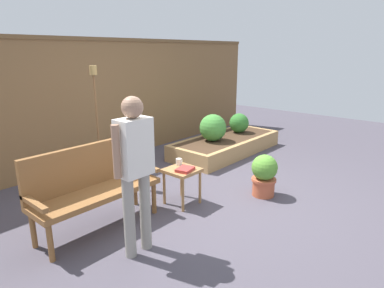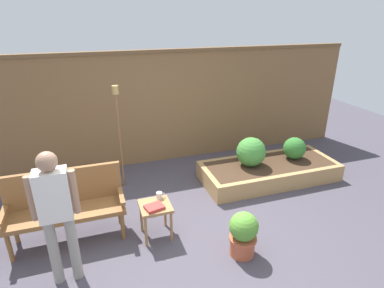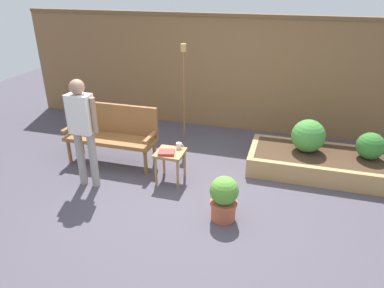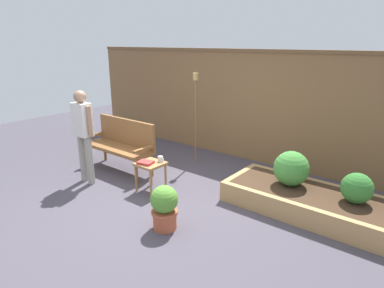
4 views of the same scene
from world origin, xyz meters
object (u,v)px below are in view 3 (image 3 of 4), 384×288
shrub_far_corner (370,146)px  person_by_bench (82,125)px  side_table (170,157)px  shrub_near_bench (308,136)px  cup_on_table (179,146)px  book_on_table (166,153)px  tiki_torch (184,77)px  garden_bench (113,130)px  potted_boxwood (224,197)px

shrub_far_corner → person_by_bench: 4.13m
side_table → shrub_near_bench: size_ratio=0.95×
cup_on_table → person_by_bench: (-1.19, -0.56, 0.41)m
side_table → person_by_bench: 1.29m
book_on_table → tiki_torch: 1.70m
side_table → shrub_far_corner: 2.93m
shrub_near_bench → shrub_far_corner: shrub_near_bench is taller
garden_bench → side_table: size_ratio=3.00×
cup_on_table → shrub_near_bench: bearing=24.6°
cup_on_table → book_on_table: (-0.12, -0.21, -0.02)m
side_table → shrub_near_bench: 2.13m
potted_boxwood → tiki_torch: 2.59m
book_on_table → shrub_near_bench: (1.91, 1.04, 0.05)m
side_table → cup_on_table: cup_on_table is taller
cup_on_table → tiki_torch: size_ratio=0.07×
potted_boxwood → shrub_far_corner: (1.84, 1.64, 0.19)m
tiki_torch → potted_boxwood: bearing=-61.2°
cup_on_table → shrub_near_bench: shrub_near_bench is taller
side_table → potted_boxwood: bearing=-36.0°
shrub_far_corner → person_by_bench: bearing=-160.3°
book_on_table → potted_boxwood: 1.14m
potted_boxwood → tiki_torch: tiki_torch is taller
garden_bench → book_on_table: size_ratio=6.34×
garden_bench → person_by_bench: size_ratio=0.92×
garden_bench → book_on_table: garden_bench is taller
cup_on_table → shrub_near_bench: 1.98m
garden_bench → side_table: (1.09, -0.35, -0.15)m
side_table → cup_on_table: bearing=56.5°
garden_bench → person_by_bench: (-0.01, -0.77, 0.39)m
cup_on_table → shrub_far_corner: 2.80m
garden_bench → shrub_near_bench: 3.04m
garden_bench → tiki_torch: bearing=53.0°
garden_bench → cup_on_table: 1.20m
garden_bench → potted_boxwood: size_ratio=2.46×
shrub_near_bench → potted_boxwood: bearing=-120.4°
potted_boxwood → shrub_far_corner: size_ratio=1.47×
cup_on_table → tiki_torch: bearing=104.4°
potted_boxwood → book_on_table: bearing=147.9°
potted_boxwood → person_by_bench: bearing=172.9°
garden_bench → book_on_table: bearing=-22.0°
garden_bench → shrub_near_bench: (2.98, 0.61, 0.01)m
cup_on_table → book_on_table: bearing=-118.6°
cup_on_table → shrub_far_corner: (2.68, 0.82, -0.02)m
garden_bench → book_on_table: (1.06, -0.43, -0.05)m
potted_boxwood → shrub_far_corner: bearing=41.6°
shrub_near_bench → shrub_far_corner: size_ratio=1.27×
cup_on_table → potted_boxwood: size_ratio=0.20×
person_by_bench → shrub_near_bench: bearing=24.9°
shrub_near_bench → garden_bench: bearing=-168.4°
shrub_near_bench → tiki_torch: (-2.14, 0.50, 0.64)m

